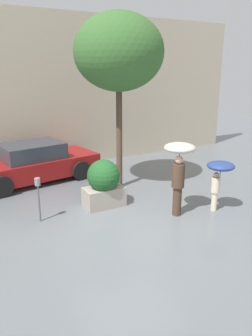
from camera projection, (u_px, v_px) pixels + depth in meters
ground_plane at (127, 229)px, 8.25m from camera, size 40.00×40.00×0.00m
building_facade at (47, 92)px, 12.84m from camera, size 18.00×0.30×6.00m
planter_box at (104, 183)px, 9.42m from camera, size 1.15×0.94×1.40m
person_adult at (179, 163)px, 8.69m from camera, size 0.84×0.84×2.00m
person_child at (220, 171)px, 8.99m from camera, size 0.76×0.76×1.44m
parked_car_near at (33, 164)px, 11.62m from camera, size 4.79×2.60×1.38m
street_tree at (119, 53)px, 9.98m from camera, size 2.78×2.78×5.54m
parking_meter at (38, 190)px, 8.41m from camera, size 0.14×0.14×1.20m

